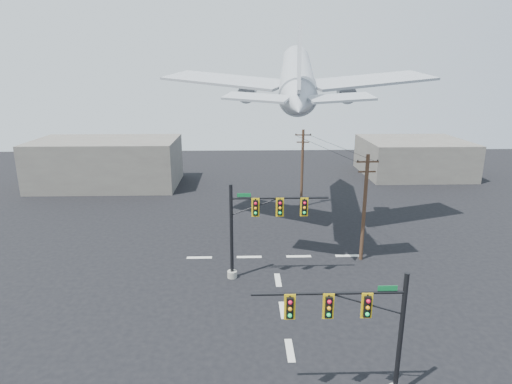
{
  "coord_description": "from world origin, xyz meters",
  "views": [
    {
      "loc": [
        -2.42,
        -19.65,
        14.44
      ],
      "look_at": [
        -1.67,
        5.0,
        7.43
      ],
      "focal_mm": 30.0,
      "sensor_mm": 36.0,
      "label": 1
    }
  ],
  "objects_px": {
    "signal_mast_near": "(363,330)",
    "airliner": "(297,75)",
    "utility_pole_b": "(302,167)",
    "utility_pole_a": "(364,206)",
    "signal_mast_far": "(256,226)"
  },
  "relations": [
    {
      "from": "utility_pole_a",
      "to": "utility_pole_b",
      "type": "distance_m",
      "value": 14.15
    },
    {
      "from": "signal_mast_near",
      "to": "utility_pole_a",
      "type": "relative_size",
      "value": 0.82
    },
    {
      "from": "signal_mast_near",
      "to": "utility_pole_a",
      "type": "height_order",
      "value": "utility_pole_a"
    },
    {
      "from": "utility_pole_b",
      "to": "signal_mast_near",
      "type": "bearing_deg",
      "value": -88.87
    },
    {
      "from": "signal_mast_near",
      "to": "signal_mast_far",
      "type": "height_order",
      "value": "signal_mast_far"
    },
    {
      "from": "signal_mast_near",
      "to": "utility_pole_b",
      "type": "bearing_deg",
      "value": 87.68
    },
    {
      "from": "utility_pole_b",
      "to": "airliner",
      "type": "xyz_separation_m",
      "value": [
        -1.47,
        -5.14,
        9.6
      ]
    },
    {
      "from": "signal_mast_near",
      "to": "signal_mast_far",
      "type": "distance_m",
      "value": 12.73
    },
    {
      "from": "signal_mast_far",
      "to": "airliner",
      "type": "xyz_separation_m",
      "value": [
        4.03,
        11.55,
        10.08
      ]
    },
    {
      "from": "signal_mast_far",
      "to": "utility_pole_b",
      "type": "relative_size",
      "value": 0.84
    },
    {
      "from": "signal_mast_near",
      "to": "airliner",
      "type": "height_order",
      "value": "airliner"
    },
    {
      "from": "utility_pole_a",
      "to": "utility_pole_b",
      "type": "relative_size",
      "value": 1.0
    },
    {
      "from": "signal_mast_near",
      "to": "airliner",
      "type": "bearing_deg",
      "value": 90.76
    },
    {
      "from": "signal_mast_far",
      "to": "utility_pole_b",
      "type": "height_order",
      "value": "utility_pole_b"
    },
    {
      "from": "signal_mast_near",
      "to": "utility_pole_b",
      "type": "xyz_separation_m",
      "value": [
        1.16,
        28.65,
        0.89
      ]
    }
  ]
}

